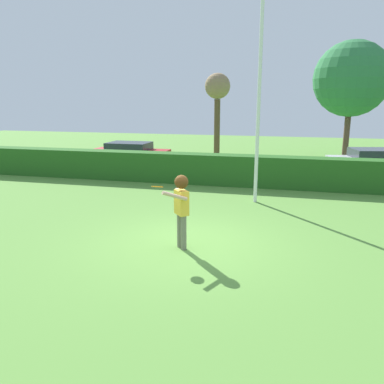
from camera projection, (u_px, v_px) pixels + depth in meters
The scene contains 9 objects.
ground_plane at pixel (186, 244), 9.60m from camera, with size 60.00×60.00×0.00m, color #5B903C.
person at pixel (181, 203), 9.06m from camera, with size 0.53×0.82×1.78m.
frisbee at pixel (157, 187), 8.97m from camera, with size 0.27×0.27×0.09m.
lamppost at pixel (259, 87), 12.65m from camera, with size 0.24×0.24×7.08m.
hedge_row at pixel (230, 170), 16.11m from camera, with size 26.81×0.90×1.26m, color #255B1D.
parked_car_red at pixel (129, 153), 20.88m from camera, with size 4.22×1.85×1.25m.
parked_car_silver at pixel (376, 161), 18.06m from camera, with size 4.46×2.54×1.25m.
maple_tree at pixel (352, 79), 22.59m from camera, with size 4.37×4.37×6.84m.
willow_tree at pixel (218, 91), 24.24m from camera, with size 1.59×1.59×5.10m.
Camera 1 is at (2.36, -8.73, 3.47)m, focal length 36.31 mm.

